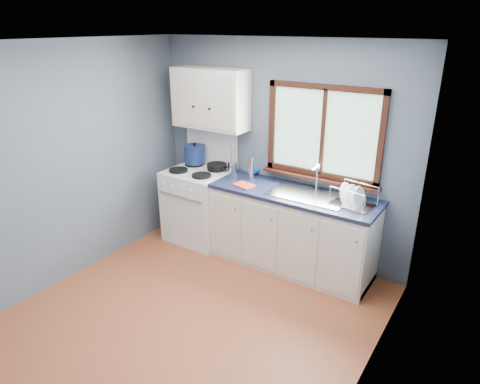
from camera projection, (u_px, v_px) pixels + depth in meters
The scene contains 18 objects.
floor at pixel (183, 325), 4.01m from camera, with size 3.20×3.60×0.02m, color #A4512E.
ceiling at pixel (166, 41), 3.08m from camera, with size 3.20×3.60×0.02m, color white.
wall_back at pixel (279, 151), 4.95m from camera, with size 3.20×0.02×2.50m, color slate.
wall_left at pixel (56, 168), 4.37m from camera, with size 0.02×3.60×2.50m, color slate.
wall_right at pixel (367, 256), 2.73m from camera, with size 0.02×3.60×2.50m, color slate.
gas_range at pixel (199, 203), 5.45m from camera, with size 0.76×0.69×1.36m.
base_cabinets at pixel (291, 234), 4.83m from camera, with size 1.85×0.60×0.88m.
countertop at pixel (293, 194), 4.65m from camera, with size 1.89×0.64×0.04m, color black.
sink at pixel (308, 201), 4.58m from camera, with size 0.84×0.46×0.44m.
window at pixel (323, 139), 4.57m from camera, with size 1.36×0.10×1.03m.
upper_cabinets at pixel (210, 99), 5.04m from camera, with size 0.95×0.35×0.70m.
skillet at pixel (217, 166), 5.29m from camera, with size 0.39×0.33×0.05m.
stockpot at pixel (195, 154), 5.44m from camera, with size 0.27×0.27×0.26m.
utensil_crock at pixel (233, 167), 5.21m from camera, with size 0.14×0.14×0.37m.
thermos at pixel (251, 168), 4.98m from camera, with size 0.06×0.06×0.27m, color silver.
soap_bottle at pixel (250, 166), 5.09m from camera, with size 0.09×0.09×0.24m, color blue.
dish_towel at pixel (244, 185), 4.82m from camera, with size 0.22×0.16×0.02m, color #EE4031.
dish_rack at pixel (353, 200), 4.30m from camera, with size 0.45×0.37×0.21m.
Camera 1 is at (2.24, -2.44, 2.63)m, focal length 32.00 mm.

